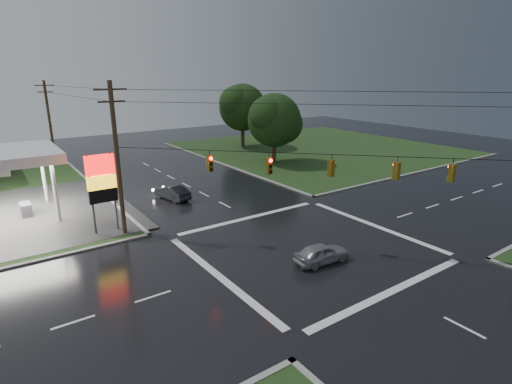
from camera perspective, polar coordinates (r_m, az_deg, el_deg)
ground at (r=27.87m, az=7.27°, el=-7.77°), size 120.00×120.00×0.00m
grass_ne at (r=63.18m, az=9.04°, el=6.16°), size 36.00×36.00×0.08m
pylon_sign at (r=30.78m, az=-21.20°, el=1.52°), size 2.00×0.35×6.00m
utility_pole_nw at (r=29.70m, az=-19.20°, el=4.60°), size 2.20×0.32×11.00m
utility_pole_n at (r=57.42m, az=-27.38°, el=8.93°), size 2.20×0.32×10.50m
traffic_signals at (r=25.86m, az=7.86°, el=5.39°), size 26.87×26.87×1.47m
tree_ne_near at (r=51.65m, az=2.77°, el=10.18°), size 7.99×6.80×8.98m
tree_ne_far at (r=63.06m, az=-1.83°, el=11.97°), size 8.46×7.20×9.80m
car_north at (r=38.23m, az=-11.89°, el=-0.05°), size 2.30×4.27×1.34m
car_crossing at (r=25.64m, az=9.36°, el=-8.61°), size 3.78×1.80×1.25m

